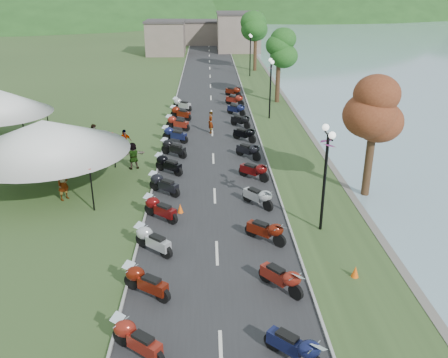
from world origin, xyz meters
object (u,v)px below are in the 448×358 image
object	(u,v)px
pedestrian_c	(50,152)
pedestrian_a	(65,199)
pedestrian_b	(95,147)
vendor_tent_main	(47,155)

from	to	relation	value
pedestrian_c	pedestrian_a	bearing A→B (deg)	-19.94
pedestrian_a	pedestrian_b	size ratio (longest dim) A/B	1.11
vendor_tent_main	pedestrian_c	distance (m)	6.83
pedestrian_a	pedestrian_b	bearing A→B (deg)	37.41
vendor_tent_main	pedestrian_a	world-z (taller)	vendor_tent_main
pedestrian_a	pedestrian_b	distance (m)	8.89
pedestrian_a	vendor_tent_main	bearing A→B (deg)	71.27
vendor_tent_main	pedestrian_c	size ratio (longest dim) A/B	3.96
pedestrian_b	pedestrian_c	world-z (taller)	pedestrian_b
pedestrian_b	pedestrian_c	size ratio (longest dim) A/B	1.09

